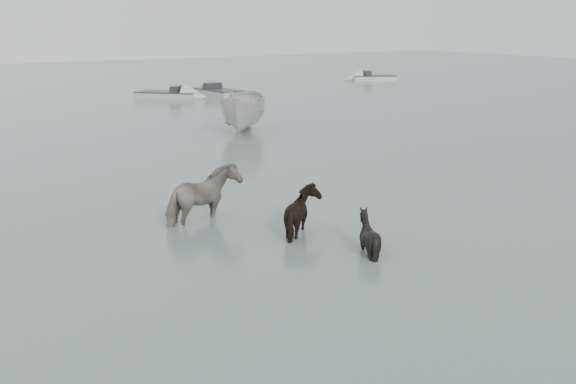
# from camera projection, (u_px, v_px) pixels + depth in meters

# --- Properties ---
(ground) EXTENTS (140.00, 140.00, 0.00)m
(ground) POSITION_uv_depth(u_px,v_px,m) (313.00, 232.00, 16.73)
(ground) COLOR #56665F
(ground) RESTS_ON ground
(pony_pinto) EXTENTS (2.20, 1.48, 1.70)m
(pony_pinto) POSITION_uv_depth(u_px,v_px,m) (202.00, 187.00, 17.53)
(pony_pinto) COLOR black
(pony_pinto) RESTS_ON ground
(pony_dark) EXTENTS (1.54, 1.66, 1.36)m
(pony_dark) POSITION_uv_depth(u_px,v_px,m) (305.00, 205.00, 16.49)
(pony_dark) COLOR black
(pony_dark) RESTS_ON ground
(pony_black) EXTENTS (1.40, 1.33, 1.23)m
(pony_black) POSITION_uv_depth(u_px,v_px,m) (369.00, 224.00, 15.21)
(pony_black) COLOR black
(pony_black) RESTS_ON ground
(boat_small) EXTENTS (4.38, 4.94, 1.86)m
(boat_small) POSITION_uv_depth(u_px,v_px,m) (244.00, 110.00, 31.36)
(boat_small) COLOR #B6B7B1
(boat_small) RESTS_ON ground
(skiff_port) EXTENTS (2.03, 5.32, 0.75)m
(skiff_port) POSITION_uv_depth(u_px,v_px,m) (218.00, 89.00, 46.34)
(skiff_port) COLOR #A2A5A3
(skiff_port) RESTS_ON ground
(skiff_mid) EXTENTS (4.69, 5.06, 0.75)m
(skiff_mid) POSITION_uv_depth(u_px,v_px,m) (168.00, 92.00, 44.85)
(skiff_mid) COLOR #9DA09D
(skiff_mid) RESTS_ON ground
(skiff_star) EXTENTS (4.97, 3.59, 0.75)m
(skiff_star) POSITION_uv_depth(u_px,v_px,m) (374.00, 76.00, 57.45)
(skiff_star) COLOR #B3B3AE
(skiff_star) RESTS_ON ground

